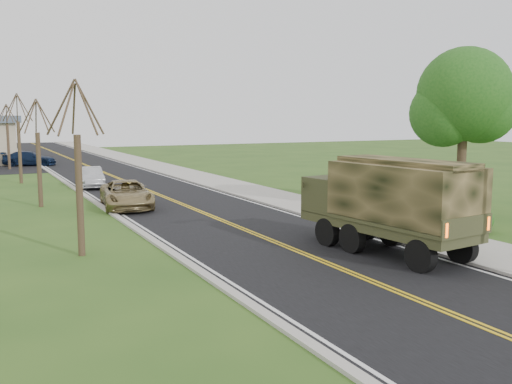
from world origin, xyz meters
TOP-DOWN VIEW (x-y plane):
  - ground at (0.00, 0.00)m, footprint 160.00×160.00m
  - road at (0.00, 40.00)m, footprint 8.00×120.00m
  - curb_right at (4.15, 40.00)m, footprint 0.30×120.00m
  - sidewalk_right at (5.90, 40.00)m, footprint 3.20×120.00m
  - curb_left at (-4.15, 40.00)m, footprint 0.30×120.00m
  - leafy_tree at (11.00, 10.01)m, footprint 4.83×4.50m
  - bare_tree_a at (-7.00, 10.00)m, footprint 1.93×2.26m
  - bare_tree_b at (-7.00, 22.00)m, footprint 1.83×2.14m
  - bare_tree_c at (-7.00, 34.00)m, footprint 2.04×2.39m
  - bare_tree_d at (-7.00, 46.00)m, footprint 1.88×2.20m
  - military_truck at (2.72, 5.36)m, footprint 3.11×6.99m
  - suv_champagne at (-3.00, 19.54)m, footprint 3.08×5.50m
  - sedan_silver at (-3.00, 29.24)m, footprint 1.78×4.30m
  - pickup_navy at (9.59, 14.35)m, footprint 5.96×4.65m
  - lot_car_navy at (-5.00, 49.13)m, footprint 5.28×3.37m

SIDE VIEW (x-z plane):
  - ground at x=0.00m, z-range 0.00..0.00m
  - road at x=0.00m, z-range 0.00..0.01m
  - sidewalk_right at x=5.90m, z-range 0.00..0.10m
  - curb_left at x=-4.15m, z-range 0.00..0.10m
  - curb_right at x=4.15m, z-range 0.00..0.12m
  - sedan_silver at x=-3.00m, z-range 0.00..1.38m
  - lot_car_navy at x=-5.00m, z-range 0.00..1.43m
  - suv_champagne at x=-3.00m, z-range 0.00..1.45m
  - pickup_navy at x=9.59m, z-range 0.00..1.61m
  - military_truck at x=2.72m, z-range 0.25..3.62m
  - bare_tree_b at x=-7.00m, z-range -0.39..5.34m
  - bare_tree_d at x=-7.00m, z-range -0.40..5.50m
  - bare_tree_a at x=-7.00m, z-range -0.41..5.66m
  - bare_tree_c at x=-7.00m, z-range -0.44..5.99m
  - leafy_tree at x=11.00m, z-range 1.44..9.54m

